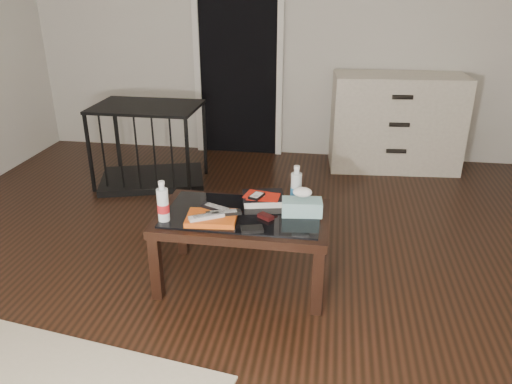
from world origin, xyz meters
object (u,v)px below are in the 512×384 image
water_bottle_right (296,184)px  tissue_box (302,207)px  pet_crate (151,158)px  coffee_table (243,222)px  dresser (396,122)px  water_bottle_left (163,201)px  textbook (263,198)px

water_bottle_right → tissue_box: water_bottle_right is taller
pet_crate → tissue_box: 2.03m
tissue_box → coffee_table: bearing=179.3°
dresser → water_bottle_right: 2.14m
coffee_table → water_bottle_right: 0.40m
water_bottle_left → water_bottle_right: bearing=26.3°
pet_crate → tissue_box: pet_crate is taller
water_bottle_left → dresser: bearing=57.3°
tissue_box → dresser: bearing=64.6°
coffee_table → textbook: 0.21m
pet_crate → water_bottle_left: 1.76m
textbook → water_bottle_left: size_ratio=1.05×
coffee_table → pet_crate: size_ratio=0.96×
dresser → textbook: size_ratio=4.94×
water_bottle_right → tissue_box: 0.18m
coffee_table → dresser: size_ratio=0.81×
pet_crate → tissue_box: bearing=-61.0°
coffee_table → water_bottle_left: 0.49m
textbook → water_bottle_left: 0.62m
textbook → water_bottle_right: 0.22m
pet_crate → tissue_box: (1.44, -1.39, 0.28)m
pet_crate → water_bottle_left: size_ratio=4.35×
coffee_table → water_bottle_left: (-0.42, -0.16, 0.18)m
dresser → coffee_table: bearing=-120.8°
coffee_table → textbook: bearing=60.3°
textbook → water_bottle_right: size_ratio=1.05×
pet_crate → tissue_box: size_ratio=4.51×
pet_crate → textbook: size_ratio=4.15×
coffee_table → water_bottle_right: water_bottle_right is taller
tissue_box → pet_crate: bearing=129.7°
textbook → water_bottle_right: water_bottle_right is taller
dresser → pet_crate: size_ratio=1.19×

